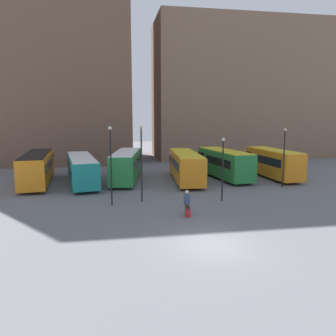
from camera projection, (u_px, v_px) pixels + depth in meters
name	position (u px, v px, depth m)	size (l,w,h in m)	color
ground_plane	(213.00, 246.00, 17.79)	(160.00, 160.00, 0.00)	slate
building_block_left	(38.00, 40.00, 51.28)	(28.03, 17.98, 38.00)	brown
building_block_right	(244.00, 91.00, 58.12)	(31.47, 12.30, 23.16)	#7F604C
bus_0	(37.00, 167.00, 34.35)	(3.56, 11.33, 3.23)	orange
bus_1	(82.00, 169.00, 34.52)	(4.30, 11.47, 2.90)	#19847F
bus_2	(126.00, 165.00, 35.87)	(4.01, 10.10, 3.26)	#237A38
bus_3	(185.00, 165.00, 35.85)	(3.40, 10.79, 3.17)	orange
bus_4	(224.00, 163.00, 37.54)	(3.70, 10.00, 3.25)	#237A38
bus_5	(273.00, 162.00, 37.91)	(2.71, 9.42, 3.29)	orange
traveler	(187.00, 200.00, 23.28)	(0.62, 0.62, 1.81)	#4C3828
suitcase	(188.00, 213.00, 22.89)	(0.35, 0.45, 0.81)	#B7232D
lamp_post_0	(223.00, 164.00, 26.96)	(0.28, 0.28, 5.27)	black
lamp_post_1	(111.00, 160.00, 25.47)	(0.28, 0.28, 6.24)	black
lamp_post_2	(141.00, 158.00, 26.65)	(0.28, 0.28, 6.30)	black
lamp_post_3	(284.00, 153.00, 32.19)	(0.28, 0.28, 5.88)	black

